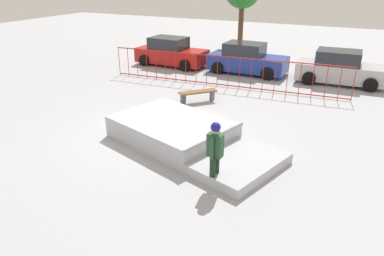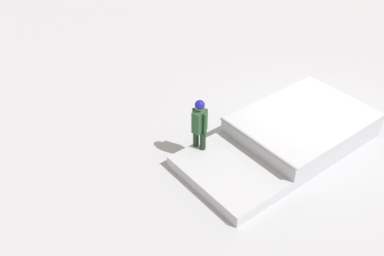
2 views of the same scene
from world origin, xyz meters
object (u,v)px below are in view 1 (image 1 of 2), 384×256
Objects in this scene: skate_ramp at (183,135)px; parked_car_red at (171,53)px; skateboard at (225,177)px; parked_car_blue at (247,60)px; parked_car_silver at (340,69)px; park_bench at (198,94)px; skater at (215,149)px.

skate_ramp is 1.43× the size of parked_car_red.
parked_car_red is (-7.44, 10.46, 0.65)m from skateboard.
parked_car_blue and parked_car_silver have the same top height.
parked_car_red reaches higher than skateboard.
skate_ramp is at bearing -71.47° from park_bench.
park_bench is 0.35× the size of parked_car_red.
parked_car_blue is at bearing -64.84° from skateboard.
parked_car_silver is at bearing 47.99° from park_bench.
skater reaches higher than parked_car_silver.
skateboard is at bearing -101.29° from parked_car_silver.
park_bench is at bearing -134.17° from parked_car_silver.
parked_car_silver is (4.99, 5.54, 0.37)m from park_bench.
parked_car_blue is at bearing 179.10° from parked_car_silver.
skate_ramp is 3.44× the size of skater.
parked_car_red and parked_car_silver have the same top height.
parked_car_red is (-7.28, 10.78, -0.28)m from skater.
skateboard is 12.85m from parked_car_red.
park_bench is at bearing -49.44° from parked_car_red.
skate_ramp is 1.44× the size of parked_car_blue.
parked_car_silver reaches higher than skate_ramp.
parked_car_red is 1.00× the size of parked_car_silver.
parked_car_red reaches higher than skate_ramp.
park_bench is at bearing 125.88° from skate_ramp.
skateboard is at bearing -58.21° from park_bench.
parked_car_red is 1.01× the size of parked_car_blue.
skate_ramp is 4.06m from park_bench.
parked_car_silver is at bearing -95.86° from skater.
skateboard is 0.20× the size of parked_car_red.
parked_car_blue reaches higher than skateboard.
parked_car_silver reaches higher than park_bench.
park_bench reaches higher than skateboard.
skater is 0.42× the size of parked_car_red.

